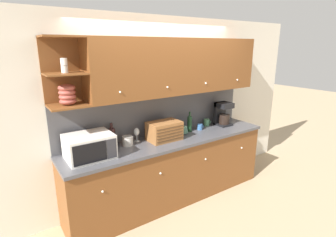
% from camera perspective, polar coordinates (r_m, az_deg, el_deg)
% --- Properties ---
extents(ground_plane, '(24.00, 24.00, 0.00)m').
position_cam_1_polar(ground_plane, '(4.31, -1.61, -15.20)').
color(ground_plane, tan).
extents(wall_back, '(5.44, 0.06, 2.60)m').
position_cam_1_polar(wall_back, '(3.83, -2.00, 1.94)').
color(wall_back, silver).
rests_on(wall_back, ground_plane).
extents(counter_unit, '(3.06, 0.62, 0.94)m').
position_cam_1_polar(counter_unit, '(3.86, 0.76, -11.03)').
color(counter_unit, brown).
rests_on(counter_unit, ground_plane).
extents(backsplash_panel, '(3.04, 0.01, 0.61)m').
position_cam_1_polar(backsplash_panel, '(3.82, -1.70, 1.11)').
color(backsplash_panel, '#4C4C51').
rests_on(backsplash_panel, counter_unit).
extents(upper_cabinets, '(3.04, 0.38, 0.75)m').
position_cam_1_polar(upper_cabinets, '(3.65, 1.85, 11.23)').
color(upper_cabinets, brown).
rests_on(upper_cabinets, backsplash_panel).
extents(microwave, '(0.52, 0.42, 0.28)m').
position_cam_1_polar(microwave, '(3.15, -16.75, -5.85)').
color(microwave, silver).
rests_on(microwave, counter_unit).
extents(second_wine_bottle, '(0.09, 0.09, 0.31)m').
position_cam_1_polar(second_wine_bottle, '(3.45, -12.11, -3.67)').
color(second_wine_bottle, black).
rests_on(second_wine_bottle, counter_unit).
extents(storage_canister, '(0.15, 0.15, 0.12)m').
position_cam_1_polar(storage_canister, '(3.46, -8.76, -4.81)').
color(storage_canister, silver).
rests_on(storage_canister, counter_unit).
extents(wine_glass, '(0.08, 0.08, 0.19)m').
position_cam_1_polar(wine_glass, '(3.57, -6.86, -3.01)').
color(wine_glass, silver).
rests_on(wine_glass, counter_unit).
extents(bread_box, '(0.45, 0.30, 0.26)m').
position_cam_1_polar(bread_box, '(3.60, -0.82, -2.72)').
color(bread_box, '#996033').
rests_on(bread_box, counter_unit).
extents(bowl_stack_on_counter, '(0.16, 0.16, 0.12)m').
position_cam_1_polar(bowl_stack_on_counter, '(3.88, 3.23, -2.51)').
color(bowl_stack_on_counter, slate).
rests_on(bowl_stack_on_counter, counter_unit).
extents(wine_bottle, '(0.07, 0.07, 0.31)m').
position_cam_1_polar(wine_bottle, '(3.97, 4.72, -0.88)').
color(wine_bottle, '#19381E').
rests_on(wine_bottle, counter_unit).
extents(mug_blue_second, '(0.09, 0.08, 0.09)m').
position_cam_1_polar(mug_blue_second, '(4.09, 6.98, -1.80)').
color(mug_blue_second, '#38669E').
rests_on(mug_blue_second, counter_unit).
extents(mug, '(0.11, 0.09, 0.11)m').
position_cam_1_polar(mug, '(4.31, 8.41, -0.82)').
color(mug, '#4C845B').
rests_on(mug, counter_unit).
extents(coffee_maker, '(0.23, 0.23, 0.38)m').
position_cam_1_polar(coffee_maker, '(4.36, 11.83, 1.03)').
color(coffee_maker, black).
rests_on(coffee_maker, counter_unit).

